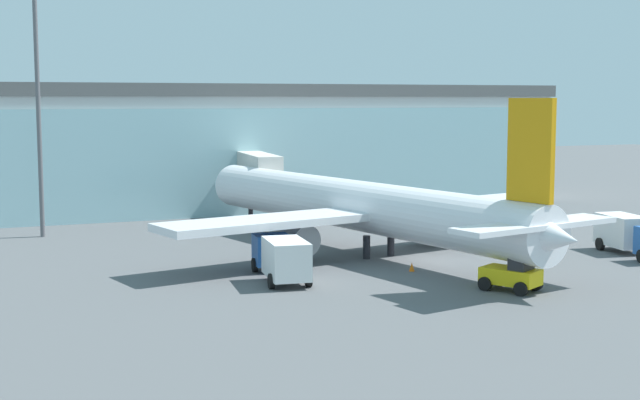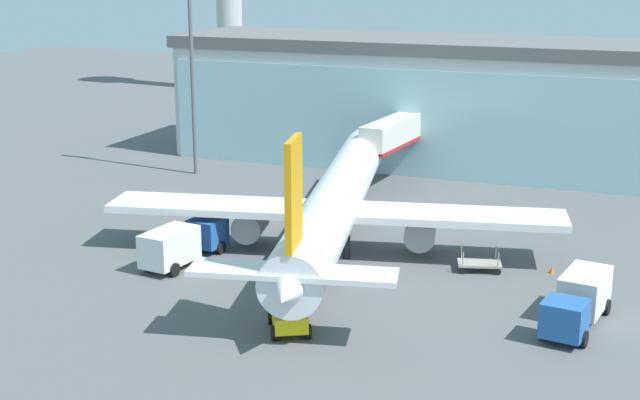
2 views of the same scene
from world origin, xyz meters
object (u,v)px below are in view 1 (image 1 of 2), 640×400
fuel_truck (633,234)px  safety_cone_wingtip (535,237)px  jet_bridge (255,168)px  apron_light_mast (37,81)px  airplane (361,207)px  pushback_tug (512,274)px  catering_truck (281,256)px  safety_cone_nose (412,267)px  baggage_cart (494,240)px

fuel_truck → safety_cone_wingtip: size_ratio=13.69×
jet_bridge → apron_light_mast: (-18.80, -3.86, 7.61)m
jet_bridge → airplane: bearing=-170.6°
pushback_tug → safety_cone_wingtip: size_ratio=6.74×
catering_truck → airplane: bearing=-43.7°
jet_bridge → safety_cone_nose: size_ratio=22.67×
safety_cone_nose → apron_light_mast: bearing=131.8°
safety_cone_nose → airplane: bearing=92.6°
apron_light_mast → pushback_tug: bearing=-52.5°
catering_truck → pushback_tug: size_ratio=2.02×
airplane → pushback_tug: (3.00, -14.62, -2.34)m
catering_truck → fuel_truck: (25.74, -0.71, 0.00)m
airplane → baggage_cart: bearing=-108.2°
safety_cone_wingtip → jet_bridge: bearing=130.6°
fuel_truck → airplane: bearing=-105.8°
airplane → pushback_tug: airplane is taller
airplane → safety_cone_wingtip: airplane is taller
baggage_cart → pushback_tug: size_ratio=0.85×
catering_truck → baggage_cart: 19.72m
jet_bridge → catering_truck: size_ratio=1.66×
apron_light_mast → pushback_tug: apron_light_mast is taller
baggage_cart → pushback_tug: (-7.47, -13.72, 0.47)m
baggage_cart → apron_light_mast: bearing=-46.1°
fuel_truck → safety_cone_nose: size_ratio=13.69×
jet_bridge → pushback_tug: (4.72, -34.52, -3.70)m
airplane → fuel_truck: (17.45, -7.63, -1.85)m
airplane → safety_cone_wingtip: bearing=-101.5°
airplane → safety_cone_wingtip: (14.94, 0.46, -3.04)m
baggage_cart → fuel_truck: bearing=118.6°
jet_bridge → pushback_tug: 35.04m
fuel_truck → jet_bridge: bearing=-137.4°
apron_light_mast → fuel_truck: bearing=-31.9°
jet_bridge → baggage_cart: size_ratio=3.96×
airplane → safety_cone_nose: (0.33, -7.31, -3.04)m
apron_light_mast → airplane: apron_light_mast is taller
catering_truck → pushback_tug: (11.29, -7.70, -0.49)m
pushback_tug → baggage_cart: bearing=-58.2°
apron_light_mast → safety_cone_wingtip: 40.55m
baggage_cart → pushback_tug: pushback_tug is taller
jet_bridge → safety_cone_wingtip: (16.66, -19.44, -4.40)m
catering_truck → pushback_tug: 13.68m
catering_truck → safety_cone_nose: size_ratio=13.64×
fuel_truck → safety_cone_nose: bearing=-83.3°
airplane → catering_truck: 10.95m
apron_light_mast → safety_cone_wingtip: size_ratio=38.15×
jet_bridge → apron_light_mast: apron_light_mast is taller
fuel_truck → pushback_tug: 16.06m
safety_cone_nose → catering_truck: bearing=177.3°
safety_cone_wingtip → safety_cone_nose: bearing=-152.0°
apron_light_mast → baggage_cart: (30.99, -16.94, -11.78)m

